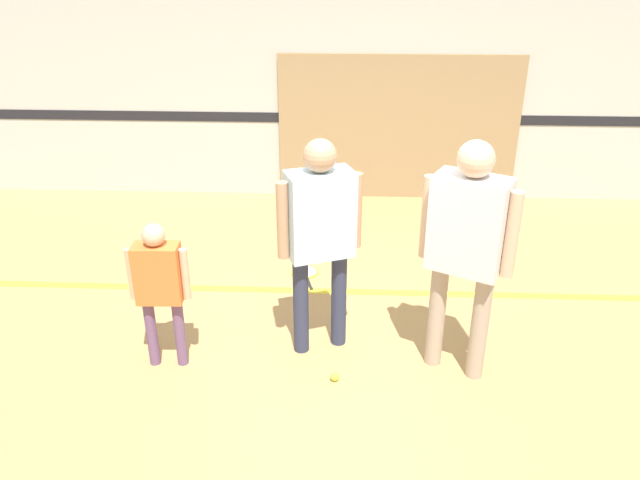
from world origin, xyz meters
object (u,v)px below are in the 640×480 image
at_px(person_student_left, 159,281).
at_px(racket_spare_on_floor, 305,272).
at_px(person_student_right, 467,237).
at_px(person_instructor, 320,226).
at_px(tennis_ball_near_instructor, 335,377).
at_px(tennis_ball_by_spare_racket, 303,276).

xyz_separation_m(person_student_left, racket_spare_on_floor, (0.98, 1.52, -0.74)).
relative_size(person_student_right, racket_spare_on_floor, 3.47).
xyz_separation_m(person_instructor, tennis_ball_near_instructor, (0.13, -0.45, -1.06)).
distance_m(racket_spare_on_floor, tennis_ball_near_instructor, 1.72).
xyz_separation_m(person_instructor, tennis_ball_by_spare_racket, (-0.22, 1.12, -1.06)).
height_order(person_instructor, person_student_left, person_instructor).
xyz_separation_m(person_student_right, racket_spare_on_floor, (-1.26, 1.48, -1.13)).
distance_m(person_instructor, person_student_left, 1.27).
bearing_deg(racket_spare_on_floor, person_student_left, -47.21).
bearing_deg(person_instructor, person_student_left, 172.18).
bearing_deg(tennis_ball_by_spare_racket, person_instructor, -79.03).
bearing_deg(racket_spare_on_floor, person_student_right, 25.82).
relative_size(person_student_right, tennis_ball_near_instructor, 27.90).
distance_m(person_instructor, racket_spare_on_floor, 1.65).
bearing_deg(person_instructor, tennis_ball_by_spare_racket, 79.40).
xyz_separation_m(person_instructor, person_student_left, (-1.18, -0.29, -0.34)).
height_order(person_student_left, racket_spare_on_floor, person_student_left).
distance_m(person_student_right, tennis_ball_by_spare_racket, 2.17).
distance_m(person_student_left, racket_spare_on_floor, 1.95).
bearing_deg(person_instructor, person_student_right, -35.07).
bearing_deg(person_student_left, racket_spare_on_floor, 55.36).
relative_size(person_instructor, tennis_ball_by_spare_racket, 26.69).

